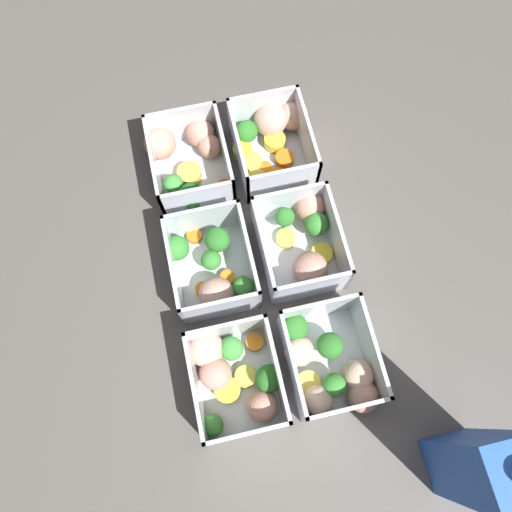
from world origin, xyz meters
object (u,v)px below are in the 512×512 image
at_px(container_near_left, 188,159).
at_px(container_far_center, 304,240).
at_px(juice_carton, 481,467).
at_px(container_near_center, 212,268).
at_px(container_near_right, 233,376).
at_px(container_far_right, 329,366).
at_px(container_far_left, 272,137).

bearing_deg(container_near_left, container_far_center, 39.85).
xyz_separation_m(container_near_left, juice_carton, (0.49, 0.25, 0.07)).
relative_size(container_near_center, container_far_center, 0.86).
relative_size(container_near_right, container_far_center, 0.88).
bearing_deg(container_far_center, container_near_right, -40.59).
relative_size(container_near_left, juice_carton, 0.77).
distance_m(container_far_right, juice_carton, 0.21).
height_order(container_near_left, container_near_center, same).
bearing_deg(container_far_right, container_far_center, 176.02).
xyz_separation_m(container_near_right, juice_carton, (0.16, 0.25, 0.07)).
distance_m(container_far_left, container_far_center, 0.18).
distance_m(container_near_left, container_far_right, 0.37).
relative_size(container_near_right, container_far_right, 0.96).
distance_m(container_near_center, juice_carton, 0.41).
height_order(container_near_right, container_far_center, same).
bearing_deg(container_near_left, container_far_right, 20.16).
xyz_separation_m(container_far_center, juice_carton, (0.33, 0.11, 0.07)).
height_order(container_far_left, juice_carton, juice_carton).
relative_size(container_far_left, container_far_right, 0.98).
distance_m(container_near_right, container_far_left, 0.36).
bearing_deg(container_far_left, container_near_right, -21.68).
xyz_separation_m(container_near_center, container_near_right, (0.15, -0.00, -0.00)).
distance_m(container_near_left, container_near_right, 0.33).
bearing_deg(juice_carton, container_far_right, -140.13).
height_order(container_near_left, container_far_right, same).
bearing_deg(container_near_right, container_near_center, 179.13).
height_order(container_far_center, juice_carton, juice_carton).
xyz_separation_m(container_near_left, container_near_right, (0.33, -0.00, -0.00)).
bearing_deg(container_far_center, container_far_right, -3.98).
bearing_deg(container_near_center, container_near_left, -179.28).
distance_m(container_near_right, juice_carton, 0.31).
height_order(container_far_right, juice_carton, juice_carton).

